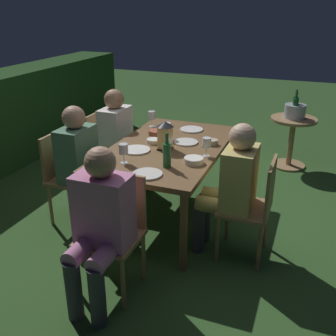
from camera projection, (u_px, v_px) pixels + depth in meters
name	position (u px, v px, depth m)	size (l,w,h in m)	color
ground_plane	(168.00, 216.00, 3.99)	(16.00, 16.00, 0.00)	#2D5123
dining_table	(168.00, 151.00, 3.72)	(1.67, 0.99, 0.75)	brown
chair_side_right_a	(67.00, 173.00, 3.77)	(0.42, 0.40, 0.87)	#937047
person_in_green	(84.00, 161.00, 3.64)	(0.38, 0.47, 1.15)	#4C7A5B
chair_head_near	(114.00, 227.00, 2.87)	(0.40, 0.42, 0.87)	#937047
person_in_pink	(99.00, 222.00, 2.64)	(0.48, 0.38, 1.15)	#C675A3
chair_side_left_a	(254.00, 205.00, 3.18)	(0.42, 0.40, 0.87)	#937047
person_in_mustard	(231.00, 184.00, 3.19)	(0.38, 0.47, 1.15)	tan
chair_side_right_b	(106.00, 148.00, 4.42)	(0.42, 0.40, 0.87)	#937047
person_in_cream	(121.00, 137.00, 4.29)	(0.38, 0.47, 1.15)	white
lantern_centerpiece	(165.00, 134.00, 3.56)	(0.15, 0.15, 0.27)	black
green_bottle_on_table	(167.00, 154.00, 3.19)	(0.07, 0.07, 0.29)	#1E5B2D
wine_glass_a	(123.00, 150.00, 3.27)	(0.08, 0.08, 0.17)	silver
wine_glass_b	(167.00, 128.00, 3.83)	(0.08, 0.08, 0.17)	silver
wine_glass_c	(152.00, 116.00, 4.22)	(0.08, 0.08, 0.17)	silver
wine_glass_d	(207.00, 143.00, 3.41)	(0.08, 0.08, 0.17)	silver
plate_a	(191.00, 129.00, 4.15)	(0.24, 0.24, 0.01)	white
plate_b	(136.00, 150.00, 3.58)	(0.25, 0.25, 0.01)	white
plate_c	(148.00, 174.00, 3.08)	(0.24, 0.24, 0.01)	silver
plate_d	(186.00, 142.00, 3.78)	(0.23, 0.23, 0.01)	silver
bowl_olives	(156.00, 132.00, 4.00)	(0.16, 0.16, 0.05)	#9E5138
bowl_bread	(212.00, 142.00, 3.72)	(0.11, 0.11, 0.05)	#BCAD8E
bowl_salad	(194.00, 160.00, 3.30)	(0.16, 0.16, 0.05)	silver
bowl_dip	(153.00, 141.00, 3.77)	(0.13, 0.13, 0.04)	silver
side_table	(292.00, 134.00, 5.02)	(0.57, 0.57, 0.65)	#9E7A51
ice_bucket	(295.00, 110.00, 4.90)	(0.26, 0.26, 0.34)	#B2B7BF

